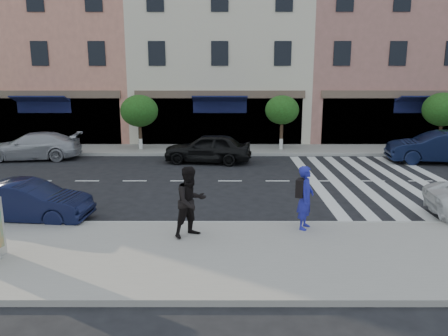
{
  "coord_description": "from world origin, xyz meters",
  "views": [
    {
      "loc": [
        -0.23,
        -13.74,
        4.53
      ],
      "look_at": [
        -0.24,
        0.24,
        1.4
      ],
      "focal_mm": 35.0,
      "sensor_mm": 36.0,
      "label": 1
    }
  ],
  "objects_px": {
    "walker": "(191,202)",
    "car_near_mid": "(27,202)",
    "photographer": "(306,198)",
    "car_far_mid": "(208,148)",
    "car_far_left": "(33,146)",
    "car_far_right": "(438,147)"
  },
  "relations": [
    {
      "from": "car_far_left",
      "to": "walker",
      "type": "bearing_deg",
      "value": 32.99
    },
    {
      "from": "walker",
      "to": "car_far_left",
      "type": "relative_size",
      "value": 0.4
    },
    {
      "from": "car_near_mid",
      "to": "car_far_mid",
      "type": "bearing_deg",
      "value": -25.45
    },
    {
      "from": "car_far_mid",
      "to": "photographer",
      "type": "bearing_deg",
      "value": 25.26
    },
    {
      "from": "car_far_mid",
      "to": "car_far_right",
      "type": "relative_size",
      "value": 0.9
    },
    {
      "from": "walker",
      "to": "car_far_right",
      "type": "distance_m",
      "value": 15.43
    },
    {
      "from": "car_far_mid",
      "to": "car_far_right",
      "type": "bearing_deg",
      "value": 97.1
    },
    {
      "from": "car_near_mid",
      "to": "car_far_left",
      "type": "xyz_separation_m",
      "value": [
        -3.93,
        9.58,
        0.07
      ]
    },
    {
      "from": "photographer",
      "to": "car_far_mid",
      "type": "bearing_deg",
      "value": 42.11
    },
    {
      "from": "car_near_mid",
      "to": "car_far_left",
      "type": "bearing_deg",
      "value": 27.46
    },
    {
      "from": "photographer",
      "to": "car_far_left",
      "type": "distance_m",
      "value": 16.17
    },
    {
      "from": "photographer",
      "to": "car_far_mid",
      "type": "height_order",
      "value": "photographer"
    },
    {
      "from": "walker",
      "to": "car_far_mid",
      "type": "xyz_separation_m",
      "value": [
        0.07,
        10.35,
        -0.37
      ]
    },
    {
      "from": "photographer",
      "to": "car_far_mid",
      "type": "relative_size",
      "value": 0.42
    },
    {
      "from": "walker",
      "to": "car_near_mid",
      "type": "bearing_deg",
      "value": 125.35
    },
    {
      "from": "photographer",
      "to": "car_near_mid",
      "type": "distance_m",
      "value": 8.36
    },
    {
      "from": "photographer",
      "to": "car_far_right",
      "type": "bearing_deg",
      "value": -16.4
    },
    {
      "from": "car_near_mid",
      "to": "car_far_right",
      "type": "distance_m",
      "value": 18.76
    },
    {
      "from": "photographer",
      "to": "car_far_mid",
      "type": "xyz_separation_m",
      "value": [
        -3.11,
        9.77,
        -0.32
      ]
    },
    {
      "from": "photographer",
      "to": "car_far_left",
      "type": "bearing_deg",
      "value": 73.58
    },
    {
      "from": "walker",
      "to": "car_near_mid",
      "type": "relative_size",
      "value": 0.5
    },
    {
      "from": "car_far_left",
      "to": "car_far_right",
      "type": "relative_size",
      "value": 1.0
    }
  ]
}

